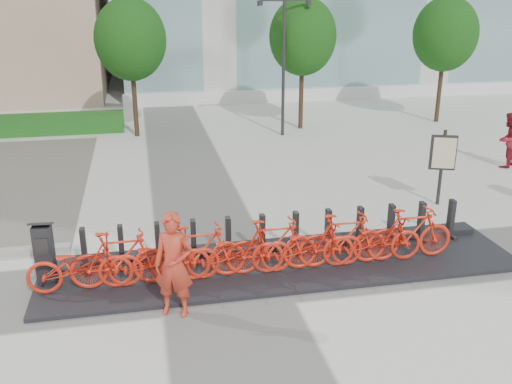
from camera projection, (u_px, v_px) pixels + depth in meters
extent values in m
plane|color=silver|center=(221.00, 279.00, 11.11)|extent=(120.00, 120.00, 0.00)
cube|color=#0F4412|center=(45.00, 124.00, 22.21)|extent=(6.00, 1.20, 0.70)
cylinder|color=black|center=(135.00, 97.00, 21.38)|extent=(0.18, 0.18, 3.00)
ellipsoid|color=#123A0D|center=(130.00, 39.00, 20.68)|extent=(2.60, 2.60, 2.99)
cylinder|color=black|center=(301.00, 91.00, 22.62)|extent=(0.18, 0.18, 3.00)
ellipsoid|color=#123A0D|center=(303.00, 36.00, 21.91)|extent=(2.60, 2.60, 2.99)
cylinder|color=black|center=(440.00, 86.00, 23.76)|extent=(0.18, 0.18, 3.00)
ellipsoid|color=#123A0D|center=(445.00, 34.00, 23.05)|extent=(2.60, 2.60, 2.99)
cylinder|color=black|center=(283.00, 70.00, 21.17)|extent=(0.12, 0.12, 5.00)
cube|color=black|center=(272.00, 0.00, 20.26)|extent=(0.90, 0.08, 0.08)
cube|color=black|center=(297.00, 0.00, 20.43)|extent=(0.90, 0.08, 0.08)
cylinder|color=black|center=(260.00, 3.00, 20.21)|extent=(0.20, 0.20, 0.18)
cylinder|color=black|center=(309.00, 3.00, 20.55)|extent=(0.20, 0.20, 0.18)
cube|color=black|center=(282.00, 264.00, 11.62)|extent=(9.60, 2.40, 0.08)
imported|color=red|center=(80.00, 265.00, 10.37)|extent=(1.91, 0.66, 1.00)
imported|color=red|center=(120.00, 259.00, 10.49)|extent=(1.85, 0.52, 1.11)
imported|color=red|center=(160.00, 258.00, 10.64)|extent=(1.91, 0.66, 1.00)
imported|color=red|center=(198.00, 252.00, 10.76)|extent=(1.85, 0.52, 1.11)
imported|color=red|center=(236.00, 252.00, 10.92)|extent=(1.91, 0.66, 1.00)
imported|color=red|center=(272.00, 246.00, 11.04)|extent=(1.85, 0.52, 1.11)
imported|color=red|center=(308.00, 245.00, 11.19)|extent=(1.91, 0.66, 1.00)
imported|color=red|center=(343.00, 239.00, 11.31)|extent=(1.85, 0.52, 1.11)
imported|color=red|center=(377.00, 239.00, 11.46)|extent=(1.91, 0.66, 1.00)
imported|color=red|center=(410.00, 234.00, 11.58)|extent=(1.85, 0.52, 1.11)
cube|color=black|center=(45.00, 255.00, 10.60)|extent=(0.35, 0.31, 1.17)
cube|color=black|center=(40.00, 224.00, 10.39)|extent=(0.42, 0.36, 0.15)
cube|color=black|center=(42.00, 247.00, 10.39)|extent=(0.23, 0.04, 0.33)
imported|color=red|center=(174.00, 265.00, 9.62)|extent=(0.80, 0.66, 1.87)
imported|color=maroon|center=(508.00, 140.00, 17.81)|extent=(1.07, 1.00, 1.75)
cylinder|color=black|center=(441.00, 168.00, 14.62)|extent=(0.09, 0.09, 1.99)
cube|color=black|center=(443.00, 153.00, 14.49)|extent=(0.64, 0.31, 0.90)
cube|color=beige|center=(444.00, 153.00, 14.44)|extent=(0.53, 0.21, 0.80)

